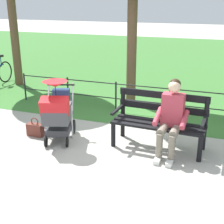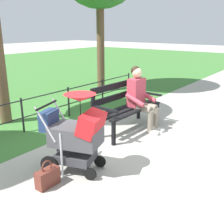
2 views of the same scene
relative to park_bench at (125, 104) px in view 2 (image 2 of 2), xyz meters
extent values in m
plane|color=#ADA89E|center=(0.72, 0.12, -0.53)|extent=(60.00, 60.00, 0.00)
cube|color=black|center=(0.00, -0.06, -0.08)|extent=(1.60, 0.16, 0.04)
cube|color=black|center=(0.00, 0.12, -0.08)|extent=(1.60, 0.16, 0.04)
cube|color=black|center=(0.01, 0.29, -0.08)|extent=(1.60, 0.16, 0.04)
cube|color=black|center=(-0.01, -0.16, 0.14)|extent=(1.60, 0.10, 0.12)
cube|color=black|center=(-0.01, -0.16, 0.37)|extent=(1.60, 0.10, 0.12)
cylinder|color=black|center=(-0.74, 0.34, -0.30)|extent=(0.08, 0.08, 0.45)
cylinder|color=black|center=(-0.76, -0.14, -0.05)|extent=(0.08, 0.08, 0.95)
cube|color=black|center=(-0.75, 0.14, 0.10)|extent=(0.07, 0.56, 0.04)
cylinder|color=black|center=(0.76, 0.29, -0.30)|extent=(0.08, 0.08, 0.45)
cylinder|color=black|center=(0.74, -0.19, -0.05)|extent=(0.08, 0.08, 0.95)
cube|color=black|center=(0.75, 0.09, 0.10)|extent=(0.07, 0.56, 0.04)
cylinder|color=slate|center=(-0.32, 0.34, -0.06)|extent=(0.16, 0.41, 0.14)
cylinder|color=slate|center=(-0.12, 0.33, -0.06)|extent=(0.16, 0.41, 0.14)
cylinder|color=slate|center=(-0.31, 0.54, -0.29)|extent=(0.11, 0.11, 0.47)
cylinder|color=slate|center=(-0.11, 0.53, -0.29)|extent=(0.11, 0.11, 0.47)
cube|color=silver|center=(-0.31, 0.62, -0.49)|extent=(0.11, 0.22, 0.07)
cube|color=silver|center=(-0.11, 0.61, -0.49)|extent=(0.11, 0.22, 0.07)
cube|color=#B23847|center=(-0.23, 0.12, 0.22)|extent=(0.37, 0.23, 0.56)
cylinder|color=#B23847|center=(-0.45, 0.24, 0.12)|extent=(0.11, 0.43, 0.23)
cylinder|color=#B23847|center=(-0.01, 0.23, 0.12)|extent=(0.11, 0.43, 0.23)
sphere|color=beige|center=(-0.23, 0.12, 0.62)|extent=(0.20, 0.20, 0.20)
sphere|color=black|center=(-0.23, 0.09, 0.65)|extent=(0.19, 0.19, 0.19)
cylinder|color=black|center=(1.68, 0.02, -0.39)|extent=(0.12, 0.27, 0.28)
cylinder|color=black|center=(2.11, 0.17, -0.39)|extent=(0.12, 0.27, 0.28)
cylinder|color=black|center=(1.52, 0.60, -0.44)|extent=(0.09, 0.18, 0.18)
cylinder|color=black|center=(1.88, 0.72, -0.44)|extent=(0.09, 0.18, 0.18)
cube|color=#38383D|center=(1.80, 0.38, -0.31)|extent=(0.57, 0.63, 0.12)
cylinder|color=silver|center=(1.61, 0.21, -0.20)|extent=(0.03, 0.03, 0.65)
cylinder|color=silver|center=(2.05, 0.36, -0.20)|extent=(0.03, 0.03, 0.65)
cube|color=#47474C|center=(1.79, 0.40, 0.02)|extent=(0.66, 0.79, 0.28)
cube|color=red|center=(1.71, 0.62, 0.22)|extent=(0.55, 0.44, 0.33)
cylinder|color=black|center=(1.93, -0.02, 0.42)|extent=(0.50, 0.20, 0.03)
cylinder|color=silver|center=(1.68, 0.00, 0.22)|extent=(0.12, 0.29, 0.49)
cylinder|color=silver|center=(2.12, 0.15, 0.22)|extent=(0.12, 0.29, 0.49)
cone|color=red|center=(1.76, 0.47, 0.57)|extent=(0.56, 0.56, 0.10)
cylinder|color=black|center=(1.76, 0.47, 0.39)|extent=(0.01, 0.01, 0.30)
cube|color=navy|center=(1.93, 0.00, 0.20)|extent=(0.35, 0.25, 0.28)
cube|color=brown|center=(2.32, 0.38, -0.41)|extent=(0.32, 0.14, 0.24)
torus|color=brown|center=(2.32, 0.38, -0.24)|extent=(0.16, 0.02, 0.16)
cylinder|color=black|center=(-2.40, -1.51, -0.18)|extent=(0.04, 0.04, 0.70)
cylinder|color=black|center=(-1.15, -1.51, -0.18)|extent=(0.04, 0.04, 0.70)
cylinder|color=black|center=(0.10, -1.51, -0.18)|extent=(0.04, 0.04, 0.70)
cylinder|color=black|center=(1.35, -1.51, -0.18)|extent=(0.04, 0.04, 0.70)
cylinder|color=black|center=(0.72, -1.51, 0.12)|extent=(6.24, 0.02, 0.02)
cylinder|color=black|center=(0.72, -1.51, -0.23)|extent=(6.24, 0.02, 0.02)
cylinder|color=brown|center=(-2.44, -2.62, 0.94)|extent=(0.24, 0.24, 2.92)
camera|label=1|loc=(-0.96, 5.06, 1.96)|focal=50.18mm
camera|label=2|loc=(4.28, 2.91, 1.47)|focal=43.06mm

